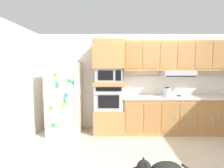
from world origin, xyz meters
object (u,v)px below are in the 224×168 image
at_px(built_in_oven, 110,97).
at_px(electric_kettle, 168,92).
at_px(refrigerator, 66,98).
at_px(microwave, 110,75).
at_px(screwdriver, 180,96).

xyz_separation_m(built_in_oven, electric_kettle, (1.44, -0.05, 0.13)).
relative_size(refrigerator, microwave, 2.73).
bearing_deg(electric_kettle, screwdriver, 12.02).
bearing_deg(microwave, electric_kettle, -1.88).
xyz_separation_m(screwdriver, electric_kettle, (-0.33, -0.07, 0.10)).
bearing_deg(microwave, refrigerator, -176.44).
bearing_deg(refrigerator, built_in_oven, 3.56).
xyz_separation_m(refrigerator, built_in_oven, (1.09, 0.07, 0.02)).
height_order(refrigerator, screwdriver, refrigerator).
bearing_deg(refrigerator, screwdriver, 1.80).
relative_size(built_in_oven, microwave, 1.09).
height_order(refrigerator, electric_kettle, refrigerator).
bearing_deg(screwdriver, microwave, -179.29).
height_order(refrigerator, microwave, refrigerator).
distance_m(refrigerator, electric_kettle, 2.53).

